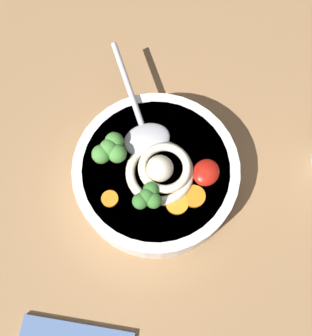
% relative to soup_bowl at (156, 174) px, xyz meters
% --- Properties ---
extents(table_slab, '(1.30, 1.30, 0.04)m').
position_rel_soup_bowl_xyz_m(table_slab, '(0.01, -0.04, -0.05)').
color(table_slab, '#936D47').
rests_on(table_slab, ground).
extents(soup_bowl, '(0.21, 0.21, 0.05)m').
position_rel_soup_bowl_xyz_m(soup_bowl, '(0.00, 0.00, 0.00)').
color(soup_bowl, white).
rests_on(soup_bowl, table_slab).
extents(noodle_pile, '(0.09, 0.09, 0.04)m').
position_rel_soup_bowl_xyz_m(noodle_pile, '(-0.00, -0.01, 0.04)').
color(noodle_pile, beige).
rests_on(noodle_pile, soup_bowl).
extents(soup_spoon, '(0.14, 0.15, 0.02)m').
position_rel_soup_bowl_xyz_m(soup_spoon, '(0.03, 0.04, 0.03)').
color(soup_spoon, '#B7B7BC').
rests_on(soup_spoon, soup_bowl).
extents(chili_sauce_dollop, '(0.04, 0.03, 0.02)m').
position_rel_soup_bowl_xyz_m(chili_sauce_dollop, '(0.02, -0.06, 0.03)').
color(chili_sauce_dollop, '#B2190F').
rests_on(chili_sauce_dollop, soup_bowl).
extents(broccoli_floret_right, '(0.05, 0.04, 0.04)m').
position_rel_soup_bowl_xyz_m(broccoli_floret_right, '(-0.01, 0.06, 0.05)').
color(broccoli_floret_right, '#7A9E60').
rests_on(broccoli_floret_right, soup_bowl).
extents(broccoli_floret_far, '(0.04, 0.03, 0.03)m').
position_rel_soup_bowl_xyz_m(broccoli_floret_far, '(-0.04, -0.01, 0.05)').
color(broccoli_floret_far, '#7A9E60').
rests_on(broccoli_floret_far, soup_bowl).
extents(carrot_slice_extra_a, '(0.02, 0.02, 0.00)m').
position_rel_soup_bowl_xyz_m(carrot_slice_extra_a, '(-0.06, 0.03, 0.03)').
color(carrot_slice_extra_a, orange).
rests_on(carrot_slice_extra_a, soup_bowl).
extents(carrot_slice_front, '(0.03, 0.03, 0.01)m').
position_rel_soup_bowl_xyz_m(carrot_slice_front, '(-0.03, -0.05, 0.03)').
color(carrot_slice_front, orange).
rests_on(carrot_slice_front, soup_bowl).
extents(carrot_slice_left, '(0.03, 0.03, 0.00)m').
position_rel_soup_bowl_xyz_m(carrot_slice_left, '(-0.01, -0.06, 0.03)').
color(carrot_slice_left, orange).
rests_on(carrot_slice_left, soup_bowl).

